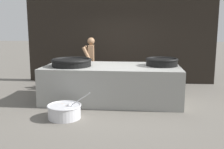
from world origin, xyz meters
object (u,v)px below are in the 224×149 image
(giant_wok_far, at_px, (162,62))
(prep_bowl_vegetables, at_px, (64,111))
(giant_wok_near, at_px, (72,62))
(cook, at_px, (91,61))

(giant_wok_far, height_order, prep_bowl_vegetables, giant_wok_far)
(giant_wok_near, distance_m, prep_bowl_vegetables, 1.61)
(cook, height_order, prep_bowl_vegetables, cook)
(giant_wok_near, relative_size, prep_bowl_vegetables, 1.10)
(giant_wok_near, bearing_deg, cook, 81.33)
(giant_wok_near, relative_size, giant_wok_far, 1.24)
(giant_wok_near, distance_m, cook, 1.55)
(cook, relative_size, prep_bowl_vegetables, 1.70)
(giant_wok_far, distance_m, prep_bowl_vegetables, 2.90)
(giant_wok_far, bearing_deg, giant_wok_near, -172.30)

